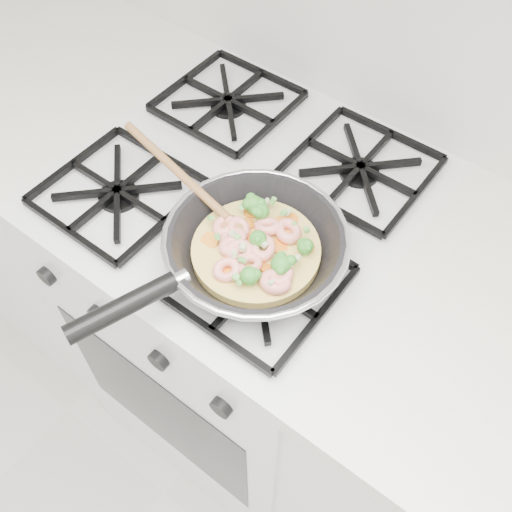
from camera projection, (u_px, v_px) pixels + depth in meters
The scene contains 3 objects.
stove at pixel (245, 314), 1.38m from camera, with size 0.60×0.60×0.92m.
counter_left at pixel (26, 169), 1.67m from camera, with size 1.00×0.60×0.90m.
skillet at pixel (253, 247), 0.87m from camera, with size 0.44×0.43×0.09m.
Camera 1 is at (0.45, 1.16, 1.65)m, focal length 40.82 mm.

